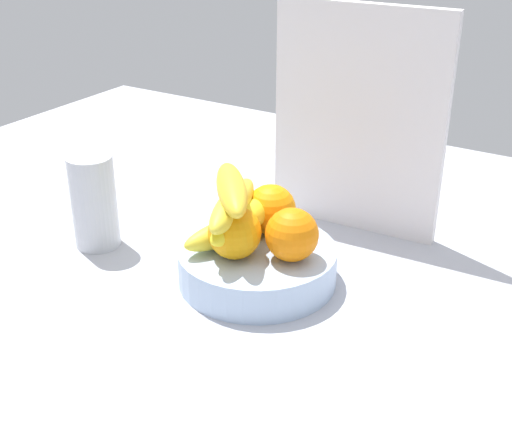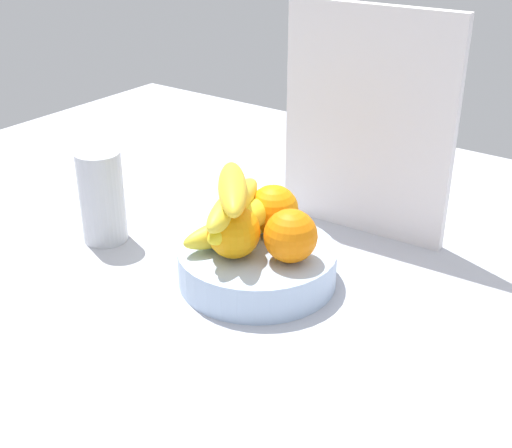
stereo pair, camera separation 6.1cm
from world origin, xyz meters
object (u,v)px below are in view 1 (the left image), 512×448
Objects in this scene: orange_center at (235,233)px; thermos_tumbler at (94,202)px; banana_bunch at (237,210)px; cutting_board at (358,121)px; fruit_bowl at (256,266)px; orange_front_left at (291,235)px; orange_front_right at (271,209)px.

thermos_tumbler reaches higher than orange_center.
orange_center is 3.98cm from banana_bunch.
cutting_board is at bearing 41.66° from thermos_tumbler.
orange_center is (-1.43, -3.21, 6.33)cm from fruit_bowl.
cutting_board is at bearing 94.09° from orange_front_left.
orange_front_right is 6.32cm from banana_bunch.
thermos_tumbler is at bearing -171.69° from banana_bunch.
fruit_bowl is at bearing -101.67° from cutting_board.
banana_bunch is 24.54cm from thermos_tumbler.
orange_front_left is at bearing 1.09° from banana_bunch.
orange_center is (-6.93, -3.36, 0.00)cm from orange_front_left.
fruit_bowl is at bearing 0.32° from banana_bunch.
banana_bunch is at bearing -110.53° from orange_front_right.
cutting_board is at bearing 75.29° from orange_front_right.
banana_bunch is at bearing 8.31° from thermos_tumbler.
thermos_tumbler reaches higher than orange_front_left.
orange_front_right is at bearing 100.23° from fruit_bowl.
orange_front_right is 8.93cm from orange_center.
fruit_bowl is 1.20× the size of banana_bunch.
cutting_board is 42.88cm from thermos_tumbler.
thermos_tumbler is at bearing -160.58° from orange_front_right.
orange_front_right is at bearing 19.42° from thermos_tumbler.
cutting_board reaches higher than orange_front_right.
fruit_bowl is 3.07× the size of orange_front_right.
orange_front_right is 0.50× the size of thermos_tumbler.
thermos_tumbler is (-25.83, -0.32, -1.53)cm from orange_center.
banana_bunch is 0.52× the size of cutting_board.
fruit_bowl is 28.82cm from cutting_board.
cutting_board is at bearing 79.17° from orange_center.
orange_center is 0.21× the size of cutting_board.
orange_front_right is at bearing 87.45° from orange_center.
fruit_bowl is 3.07× the size of orange_center.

